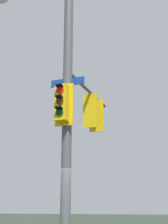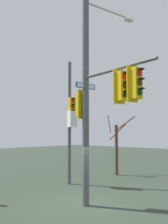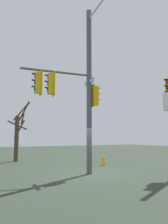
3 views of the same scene
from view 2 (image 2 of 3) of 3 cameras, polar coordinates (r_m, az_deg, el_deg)
The scene contains 4 objects.
ground_plane at distance 11.84m, azimuth -0.10°, elevation -19.73°, with size 80.00×80.00×0.00m, color #303B2E.
main_signal_pole_assembly at distance 11.11m, azimuth 2.68°, elevation 5.14°, with size 4.49×3.86×9.51m.
secondary_pole_assembly at distance 15.90m, azimuth -2.92°, elevation -1.33°, with size 0.79×0.60×7.54m.
bare_tree_across_street at distance 19.67m, azimuth 7.18°, elevation -7.40°, with size 2.09×2.01×4.44m.
Camera 2 is at (-7.83, 8.33, 3.09)m, focal length 41.72 mm.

